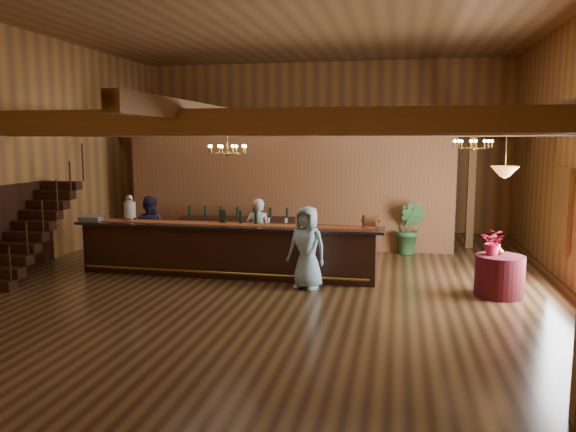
% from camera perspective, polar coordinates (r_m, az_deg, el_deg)
% --- Properties ---
extents(floor, '(14.00, 14.00, 0.00)m').
position_cam_1_polar(floor, '(12.25, -1.08, -6.37)').
color(floor, brown).
rests_on(floor, ground).
extents(ceiling, '(14.00, 14.00, 0.00)m').
position_cam_1_polar(ceiling, '(12.14, -1.15, 19.69)').
color(ceiling, olive).
rests_on(ceiling, wall_back).
extents(wall_back, '(12.00, 0.10, 5.50)m').
position_cam_1_polar(wall_back, '(18.78, 3.46, 7.03)').
color(wall_back, '#B07330').
rests_on(wall_back, floor).
extents(wall_front, '(12.00, 0.10, 5.50)m').
position_cam_1_polar(wall_front, '(5.26, -17.59, 4.72)').
color(wall_front, '#B07330').
rests_on(wall_front, floor).
extents(wall_left, '(0.10, 14.00, 5.50)m').
position_cam_1_polar(wall_left, '(14.41, -25.27, 6.07)').
color(wall_left, '#B07330').
rests_on(wall_left, floor).
extents(beam_grid, '(11.90, 13.90, 0.39)m').
position_cam_1_polar(beam_grid, '(12.38, -0.61, 8.92)').
color(beam_grid, olive).
rests_on(beam_grid, wall_left).
extents(support_posts, '(9.20, 10.20, 3.20)m').
position_cam_1_polar(support_posts, '(11.48, -1.63, 0.80)').
color(support_posts, olive).
rests_on(support_posts, floor).
extents(partition_wall, '(9.00, 0.18, 3.10)m').
position_cam_1_polar(partition_wall, '(15.48, -0.15, 2.43)').
color(partition_wall, brown).
rests_on(partition_wall, floor).
extents(window_right_back, '(0.12, 1.05, 1.75)m').
position_cam_1_polar(window_right_back, '(13.15, 26.19, 0.67)').
color(window_right_back, white).
rests_on(window_right_back, wall_right).
extents(staircase, '(1.00, 2.80, 2.00)m').
position_cam_1_polar(staircase, '(13.63, -24.82, -1.36)').
color(staircase, black).
rests_on(staircase, floor).
extents(backroom_boxes, '(4.10, 0.60, 1.10)m').
position_cam_1_polar(backroom_boxes, '(17.52, 1.79, -0.31)').
color(backroom_boxes, black).
rests_on(backroom_boxes, floor).
extents(tasting_bar, '(6.90, 0.99, 1.16)m').
position_cam_1_polar(tasting_bar, '(12.48, -6.28, -3.41)').
color(tasting_bar, black).
rests_on(tasting_bar, floor).
extents(beverage_dispenser, '(0.26, 0.26, 0.60)m').
position_cam_1_polar(beverage_dispenser, '(13.30, -15.77, 0.75)').
color(beverage_dispenser, silver).
rests_on(beverage_dispenser, tasting_bar).
extents(glass_rack_tray, '(0.50, 0.50, 0.10)m').
position_cam_1_polar(glass_rack_tray, '(13.65, -19.15, -0.21)').
color(glass_rack_tray, gray).
rests_on(glass_rack_tray, tasting_bar).
extents(raffle_drum, '(0.34, 0.24, 0.30)m').
position_cam_1_polar(raffle_drum, '(11.70, 8.36, -0.51)').
color(raffle_drum, olive).
rests_on(raffle_drum, tasting_bar).
extents(bar_bottle_0, '(0.07, 0.07, 0.30)m').
position_cam_1_polar(bar_bottle_0, '(12.53, -6.84, -0.05)').
color(bar_bottle_0, black).
rests_on(bar_bottle_0, tasting_bar).
extents(bar_bottle_1, '(0.07, 0.07, 0.30)m').
position_cam_1_polar(bar_bottle_1, '(12.50, -6.45, -0.06)').
color(bar_bottle_1, black).
rests_on(bar_bottle_1, tasting_bar).
extents(bar_bottle_2, '(0.07, 0.07, 0.30)m').
position_cam_1_polar(bar_bottle_2, '(12.39, -4.82, -0.11)').
color(bar_bottle_2, black).
rests_on(bar_bottle_2, tasting_bar).
extents(bar_bottle_3, '(0.07, 0.07, 0.30)m').
position_cam_1_polar(bar_bottle_3, '(12.30, -3.28, -0.16)').
color(bar_bottle_3, black).
rests_on(bar_bottle_3, tasting_bar).
extents(backbar_shelf, '(3.20, 0.94, 0.89)m').
position_cam_1_polar(backbar_shelf, '(15.46, -5.12, -1.74)').
color(backbar_shelf, black).
rests_on(backbar_shelf, floor).
extents(round_table, '(0.92, 0.92, 0.80)m').
position_cam_1_polar(round_table, '(11.56, 20.68, -5.71)').
color(round_table, '#510F21').
rests_on(round_table, floor).
extents(chandelier_left, '(0.80, 0.80, 0.55)m').
position_cam_1_polar(chandelier_left, '(11.77, -6.18, 6.79)').
color(chandelier_left, '#AD892C').
rests_on(chandelier_left, beam_grid).
extents(chandelier_right, '(0.80, 0.80, 0.45)m').
position_cam_1_polar(chandelier_right, '(12.71, 18.30, 6.99)').
color(chandelier_right, '#AD892C').
rests_on(chandelier_right, beam_grid).
extents(pendant_lamp, '(0.52, 0.52, 0.90)m').
position_cam_1_polar(pendant_lamp, '(11.28, 21.17, 4.25)').
color(pendant_lamp, '#AD892C').
rests_on(pendant_lamp, beam_grid).
extents(bartender, '(0.60, 0.40, 1.64)m').
position_cam_1_polar(bartender, '(13.11, -3.03, -1.77)').
color(bartender, silver).
rests_on(bartender, floor).
extents(staff_second, '(0.81, 0.64, 1.66)m').
position_cam_1_polar(staff_second, '(13.88, -13.88, -1.42)').
color(staff_second, '#232038').
rests_on(staff_second, floor).
extents(guest, '(0.94, 0.76, 1.68)m').
position_cam_1_polar(guest, '(11.30, 1.94, -3.22)').
color(guest, '#97C4D5').
rests_on(guest, floor).
extents(floor_plant, '(0.93, 0.84, 1.39)m').
position_cam_1_polar(floor_plant, '(14.99, 12.24, -1.22)').
color(floor_plant, '#31632D').
rests_on(floor_plant, floor).
extents(table_flowers, '(0.58, 0.55, 0.51)m').
position_cam_1_polar(table_flowers, '(11.45, 20.17, -2.48)').
color(table_flowers, '#D81E46').
rests_on(table_flowers, round_table).
extents(table_vase, '(0.18, 0.18, 0.27)m').
position_cam_1_polar(table_vase, '(11.54, 20.67, -3.04)').
color(table_vase, '#AD892C').
rests_on(table_vase, round_table).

